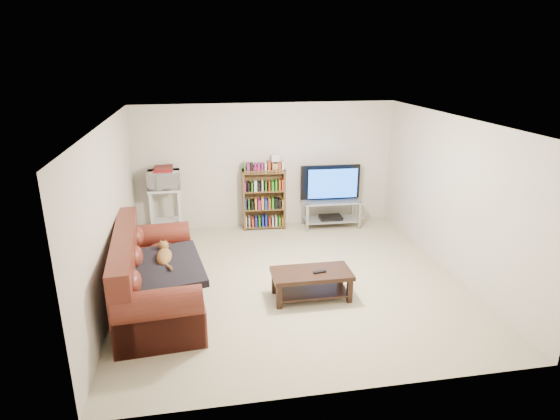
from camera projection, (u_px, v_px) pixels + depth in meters
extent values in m
plane|color=beige|center=(291.00, 280.00, 7.08)|extent=(5.00, 5.00, 0.00)
plane|color=white|center=(292.00, 121.00, 6.32)|extent=(5.00, 5.00, 0.00)
plane|color=beige|center=(266.00, 166.00, 9.03)|extent=(5.00, 0.00, 5.00)
plane|color=beige|center=(344.00, 286.00, 4.36)|extent=(5.00, 0.00, 5.00)
plane|color=beige|center=(110.00, 215.00, 6.29)|extent=(0.00, 5.00, 5.00)
plane|color=beige|center=(453.00, 196.00, 7.11)|extent=(0.00, 5.00, 5.00)
cube|color=#5F2318|center=(159.00, 288.00, 6.37)|extent=(1.24, 2.51, 0.46)
cube|color=#5F2318|center=(127.00, 271.00, 6.18)|extent=(0.45, 2.45, 1.02)
cube|color=#5F2318|center=(160.00, 327.00, 5.35)|extent=(1.01, 0.32, 0.58)
cube|color=#5F2318|center=(158.00, 252.00, 7.36)|extent=(1.01, 0.32, 0.58)
cube|color=black|center=(165.00, 268.00, 6.13)|extent=(1.13, 1.35, 0.20)
cube|color=black|center=(312.00, 273.00, 6.47)|extent=(1.10, 0.56, 0.06)
cube|color=black|center=(311.00, 291.00, 6.56)|extent=(0.99, 0.50, 0.03)
cube|color=black|center=(279.00, 297.00, 6.26)|extent=(0.07, 0.07, 0.34)
cube|color=black|center=(350.00, 291.00, 6.41)|extent=(0.07, 0.07, 0.34)
cube|color=black|center=(274.00, 282.00, 6.66)|extent=(0.07, 0.07, 0.34)
cube|color=black|center=(341.00, 277.00, 6.82)|extent=(0.07, 0.07, 0.34)
cube|color=black|center=(320.00, 272.00, 6.43)|extent=(0.19, 0.08, 0.02)
cube|color=#999EA3|center=(331.00, 201.00, 9.12)|extent=(1.11, 0.52, 0.03)
cube|color=#999EA3|center=(330.00, 219.00, 9.25)|extent=(1.05, 0.50, 0.02)
cube|color=gray|center=(307.00, 218.00, 8.93)|extent=(0.05, 0.05, 0.55)
cube|color=gray|center=(359.00, 216.00, 9.07)|extent=(0.05, 0.05, 0.55)
cube|color=gray|center=(303.00, 211.00, 9.34)|extent=(0.05, 0.05, 0.55)
cube|color=gray|center=(353.00, 209.00, 9.48)|extent=(0.05, 0.05, 0.55)
imported|color=black|center=(332.00, 184.00, 9.01)|extent=(1.18, 0.19, 0.68)
cube|color=black|center=(331.00, 217.00, 9.23)|extent=(0.45, 0.32, 0.06)
cube|color=#4F361B|center=(244.00, 200.00, 8.98)|extent=(0.05, 0.26, 1.19)
cube|color=#4F361B|center=(284.00, 198.00, 9.07)|extent=(0.05, 0.26, 1.19)
cube|color=#4F361B|center=(264.00, 170.00, 8.84)|extent=(0.83, 0.30, 0.03)
cube|color=maroon|center=(254.00, 168.00, 8.81)|extent=(0.25, 0.19, 0.06)
cube|color=silver|center=(165.00, 189.00, 8.52)|extent=(0.59, 0.44, 0.04)
cube|color=silver|center=(167.00, 221.00, 8.72)|extent=(0.53, 0.39, 0.03)
cube|color=silver|center=(152.00, 217.00, 8.47)|extent=(0.05, 0.05, 0.89)
cube|color=silver|center=(180.00, 215.00, 8.56)|extent=(0.05, 0.05, 0.89)
cube|color=silver|center=(153.00, 211.00, 8.79)|extent=(0.05, 0.05, 0.89)
cube|color=silver|center=(180.00, 210.00, 8.88)|extent=(0.05, 0.05, 0.89)
imported|color=silver|center=(164.00, 180.00, 8.47)|extent=(0.58, 0.40, 0.32)
cube|color=maroon|center=(163.00, 170.00, 8.41)|extent=(0.35, 0.30, 0.05)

